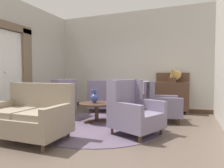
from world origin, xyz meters
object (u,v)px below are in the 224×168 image
side_table (136,104)px  sideboard (172,95)px  settee (30,117)px  armchair_back_corner (58,101)px  gramophone (174,74)px  armchair_near_window (133,111)px  coffee_table (97,106)px  armchair_beside_settee (158,104)px  armchair_near_sideboard (102,98)px  porcelain_vase (94,97)px

side_table → sideboard: bearing=64.6°
settee → armchair_back_corner: armchair_back_corner is taller
settee → gramophone: size_ratio=2.63×
armchair_near_window → armchair_back_corner: bearing=95.9°
sideboard → gramophone: 0.67m
settee → sideboard: (2.17, 3.55, 0.12)m
gramophone → coffee_table: bearing=-133.3°
armchair_back_corner → armchair_beside_settee: bearing=102.3°
armchair_near_sideboard → armchair_back_corner: bearing=36.0°
armchair_near_sideboard → gramophone: size_ratio=1.86×
armchair_near_sideboard → coffee_table: bearing=92.9°
armchair_back_corner → armchair_near_window: size_ratio=0.93×
coffee_table → armchair_back_corner: 1.31m
armchair_back_corner → sideboard: 3.39m
gramophone → porcelain_vase: bearing=-133.0°
armchair_near_window → armchair_beside_settee: (0.30, 1.26, -0.02)m
coffee_table → armchair_near_sideboard: armchair_near_sideboard is taller
armchair_back_corner → armchair_beside_settee: 2.74m
settee → side_table: (1.45, 2.03, 0.02)m
porcelain_vase → armchair_near_window: armchair_near_window is taller
side_table → gramophone: 1.79m
coffee_table → settee: settee is taller
porcelain_vase → side_table: size_ratio=0.47×
porcelain_vase → side_table: porcelain_vase is taller
settee → armchair_beside_settee: bearing=48.9°
porcelain_vase → armchair_near_window: 1.29m
settee → sideboard: sideboard is taller
gramophone → side_table: bearing=-118.4°
coffee_table → sideboard: 2.51m
armchair_near_sideboard → armchair_beside_settee: 1.95m
coffee_table → armchair_back_corner: (-1.30, 0.20, 0.04)m
sideboard → side_table: bearing=-115.4°
coffee_table → armchair_near_window: (1.11, -0.62, 0.06)m
armchair_near_window → settee: bearing=147.2°
porcelain_vase → settee: settee is taller
coffee_table → side_table: bearing=21.8°
side_table → sideboard: 1.68m
settee → armchair_near_window: bearing=31.3°
coffee_table → armchair_near_sideboard: (-0.43, 1.29, 0.04)m
armchair_beside_settee → armchair_near_window: bearing=152.9°
side_table → gramophone: (0.77, 1.42, 0.77)m
gramophone → armchair_near_sideboard: bearing=-166.7°
porcelain_vase → settee: (-0.49, -1.61, -0.21)m
settee → armchair_near_sideboard: 2.95m
porcelain_vase → sideboard: size_ratio=0.27×
armchair_near_sideboard → armchair_near_window: size_ratio=0.91×
armchair_back_corner → armchair_near_window: 2.55m
armchair_near_sideboard → armchair_back_corner: (-0.87, -1.09, 0.00)m
coffee_table → sideboard: bearing=48.9°
sideboard → gramophone: bearing=-61.7°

